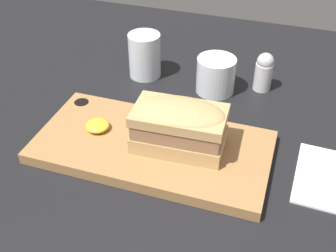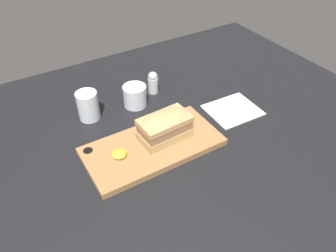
% 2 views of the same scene
% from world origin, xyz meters
% --- Properties ---
extents(dining_table, '(1.51, 1.27, 0.02)m').
position_xyz_m(dining_table, '(0.00, 0.00, 0.01)').
color(dining_table, black).
rests_on(dining_table, ground).
extents(serving_board, '(0.38, 0.19, 0.02)m').
position_xyz_m(serving_board, '(-0.04, 0.05, 0.03)').
color(serving_board, '#9E7042').
rests_on(serving_board, dining_table).
extents(sandwich, '(0.15, 0.09, 0.08)m').
position_xyz_m(sandwich, '(-0.00, 0.06, 0.08)').
color(sandwich, tan).
rests_on(sandwich, serving_board).
extents(mustard_dollop, '(0.04, 0.04, 0.02)m').
position_xyz_m(mustard_dollop, '(-0.14, 0.06, 0.05)').
color(mustard_dollop, yellow).
rests_on(mustard_dollop, serving_board).
extents(water_glass, '(0.07, 0.07, 0.09)m').
position_xyz_m(water_glass, '(-0.14, 0.28, 0.06)').
color(water_glass, silver).
rests_on(water_glass, dining_table).
extents(wine_glass, '(0.08, 0.08, 0.07)m').
position_xyz_m(wine_glass, '(0.01, 0.27, 0.05)').
color(wine_glass, silver).
rests_on(wine_glass, dining_table).
extents(salt_shaker, '(0.04, 0.04, 0.08)m').
position_xyz_m(salt_shaker, '(0.10, 0.30, 0.06)').
color(salt_shaker, silver).
rests_on(salt_shaker, dining_table).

